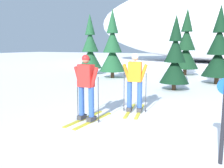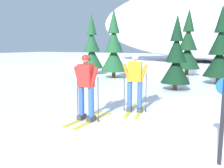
{
  "view_description": "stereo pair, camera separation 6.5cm",
  "coord_description": "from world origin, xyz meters",
  "px_view_note": "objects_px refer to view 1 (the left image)",
  "views": [
    {
      "loc": [
        1.32,
        -5.4,
        2.02
      ],
      "look_at": [
        -1.63,
        0.59,
        0.95
      ],
      "focal_mm": 38.13,
      "sensor_mm": 36.0,
      "label": 1
    },
    {
      "loc": [
        1.38,
        -5.37,
        2.02
      ],
      "look_at": [
        -1.63,
        0.59,
        0.95
      ],
      "focal_mm": 38.13,
      "sensor_mm": 36.0,
      "label": 2
    }
  ],
  "objects_px": {
    "pine_tree_center_left": "(186,48)",
    "pine_tree_center_right": "(175,59)",
    "skier_red_jacket": "(86,87)",
    "trail_marker_post": "(224,116)",
    "pine_tree_far_left": "(90,49)",
    "skier_orange_jacket": "(135,82)",
    "pine_tree_left": "(112,50)",
    "pine_tree_right": "(218,51)"
  },
  "relations": [
    {
      "from": "pine_tree_center_right",
      "to": "skier_red_jacket",
      "type": "bearing_deg",
      "value": -101.45
    },
    {
      "from": "pine_tree_far_left",
      "to": "pine_tree_left",
      "type": "distance_m",
      "value": 2.72
    },
    {
      "from": "pine_tree_far_left",
      "to": "pine_tree_center_left",
      "type": "distance_m",
      "value": 6.75
    },
    {
      "from": "skier_red_jacket",
      "to": "skier_orange_jacket",
      "type": "distance_m",
      "value": 1.64
    },
    {
      "from": "skier_red_jacket",
      "to": "pine_tree_right",
      "type": "xyz_separation_m",
      "value": [
        2.83,
        8.54,
        0.8
      ]
    },
    {
      "from": "pine_tree_right",
      "to": "trail_marker_post",
      "type": "distance_m",
      "value": 9.6
    },
    {
      "from": "skier_red_jacket",
      "to": "pine_tree_center_left",
      "type": "xyz_separation_m",
      "value": [
        0.62,
        11.94,
        0.98
      ]
    },
    {
      "from": "skier_red_jacket",
      "to": "trail_marker_post",
      "type": "xyz_separation_m",
      "value": [
        3.35,
        -1.0,
        -0.09
      ]
    },
    {
      "from": "pine_tree_right",
      "to": "trail_marker_post",
      "type": "bearing_deg",
      "value": -86.84
    },
    {
      "from": "skier_orange_jacket",
      "to": "pine_tree_center_left",
      "type": "relative_size",
      "value": 0.39
    },
    {
      "from": "pine_tree_center_left",
      "to": "trail_marker_post",
      "type": "relative_size",
      "value": 3.05
    },
    {
      "from": "skier_red_jacket",
      "to": "pine_tree_far_left",
      "type": "bearing_deg",
      "value": 120.76
    },
    {
      "from": "skier_orange_jacket",
      "to": "pine_tree_far_left",
      "type": "height_order",
      "value": "pine_tree_far_left"
    },
    {
      "from": "pine_tree_center_right",
      "to": "pine_tree_right",
      "type": "xyz_separation_m",
      "value": [
        1.67,
        2.85,
        0.31
      ]
    },
    {
      "from": "skier_red_jacket",
      "to": "pine_tree_far_left",
      "type": "distance_m",
      "value": 11.17
    },
    {
      "from": "pine_tree_far_left",
      "to": "pine_tree_center_right",
      "type": "relative_size",
      "value": 1.26
    },
    {
      "from": "skier_red_jacket",
      "to": "trail_marker_post",
      "type": "distance_m",
      "value": 3.5
    },
    {
      "from": "skier_orange_jacket",
      "to": "pine_tree_left",
      "type": "relative_size",
      "value": 0.42
    },
    {
      "from": "skier_orange_jacket",
      "to": "pine_tree_left",
      "type": "height_order",
      "value": "pine_tree_left"
    },
    {
      "from": "pine_tree_left",
      "to": "pine_tree_center_left",
      "type": "bearing_deg",
      "value": 42.9
    },
    {
      "from": "pine_tree_center_left",
      "to": "trail_marker_post",
      "type": "bearing_deg",
      "value": -78.08
    },
    {
      "from": "skier_orange_jacket",
      "to": "trail_marker_post",
      "type": "distance_m",
      "value": 3.48
    },
    {
      "from": "pine_tree_left",
      "to": "pine_tree_center_right",
      "type": "xyz_separation_m",
      "value": [
        4.44,
        -2.62,
        -0.37
      ]
    },
    {
      "from": "skier_orange_jacket",
      "to": "pine_tree_center_right",
      "type": "distance_m",
      "value": 4.32
    },
    {
      "from": "skier_orange_jacket",
      "to": "pine_tree_center_left",
      "type": "xyz_separation_m",
      "value": [
        -0.22,
        10.53,
        0.97
      ]
    },
    {
      "from": "skier_red_jacket",
      "to": "skier_orange_jacket",
      "type": "relative_size",
      "value": 0.99
    },
    {
      "from": "skier_red_jacket",
      "to": "pine_tree_center_left",
      "type": "relative_size",
      "value": 0.39
    },
    {
      "from": "pine_tree_far_left",
      "to": "pine_tree_center_right",
      "type": "height_order",
      "value": "pine_tree_far_left"
    },
    {
      "from": "pine_tree_left",
      "to": "pine_tree_center_left",
      "type": "distance_m",
      "value": 5.34
    },
    {
      "from": "skier_red_jacket",
      "to": "pine_tree_far_left",
      "type": "height_order",
      "value": "pine_tree_far_left"
    },
    {
      "from": "pine_tree_left",
      "to": "skier_red_jacket",
      "type": "bearing_deg",
      "value": -68.39
    },
    {
      "from": "skier_red_jacket",
      "to": "pine_tree_center_right",
      "type": "relative_size",
      "value": 0.53
    },
    {
      "from": "pine_tree_center_left",
      "to": "trail_marker_post",
      "type": "distance_m",
      "value": 13.27
    },
    {
      "from": "pine_tree_left",
      "to": "trail_marker_post",
      "type": "xyz_separation_m",
      "value": [
        6.64,
        -9.31,
        -0.95
      ]
    },
    {
      "from": "skier_red_jacket",
      "to": "trail_marker_post",
      "type": "bearing_deg",
      "value": -16.65
    },
    {
      "from": "pine_tree_center_left",
      "to": "pine_tree_center_right",
      "type": "height_order",
      "value": "pine_tree_center_left"
    },
    {
      "from": "pine_tree_center_left",
      "to": "pine_tree_center_right",
      "type": "bearing_deg",
      "value": -85.14
    },
    {
      "from": "pine_tree_left",
      "to": "trail_marker_post",
      "type": "height_order",
      "value": "pine_tree_left"
    },
    {
      "from": "pine_tree_far_left",
      "to": "pine_tree_left",
      "type": "xyz_separation_m",
      "value": [
        2.41,
        -1.26,
        0.0
      ]
    },
    {
      "from": "pine_tree_center_left",
      "to": "pine_tree_right",
      "type": "xyz_separation_m",
      "value": [
        2.21,
        -3.4,
        -0.18
      ]
    },
    {
      "from": "skier_red_jacket",
      "to": "pine_tree_center_left",
      "type": "height_order",
      "value": "pine_tree_center_left"
    },
    {
      "from": "skier_orange_jacket",
      "to": "pine_tree_left",
      "type": "bearing_deg",
      "value": 120.92
    }
  ]
}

